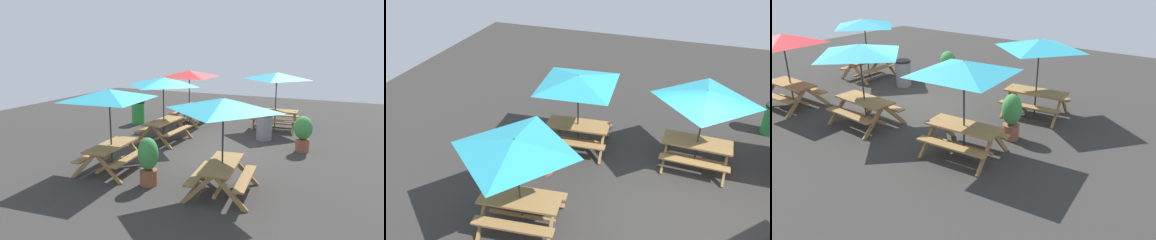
{
  "view_description": "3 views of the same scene",
  "coord_description": "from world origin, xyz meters",
  "views": [
    {
      "loc": [
        -11.41,
        -4.7,
        3.6
      ],
      "look_at": [
        -0.05,
        0.39,
        0.9
      ],
      "focal_mm": 35.0,
      "sensor_mm": 36.0,
      "label": 1
    },
    {
      "loc": [
        -0.39,
        -7.35,
        6.4
      ],
      "look_at": [
        -3.3,
        1.36,
        0.9
      ],
      "focal_mm": 35.0,
      "sensor_mm": 36.0,
      "label": 2
    },
    {
      "loc": [
        -8.03,
        7.82,
        4.29
      ],
      "look_at": [
        -3.3,
        1.36,
        0.9
      ],
      "focal_mm": 35.0,
      "sensor_mm": 36.0,
      "label": 3
    }
  ],
  "objects": [
    {
      "name": "ground_plane",
      "position": [
        0.0,
        0.0,
        0.0
      ],
      "size": [
        24.0,
        24.0,
        0.0
      ],
      "primitive_type": "plane",
      "color": "#33302D",
      "rests_on": "ground"
    },
    {
      "name": "picnic_table_0",
      "position": [
        3.09,
        1.92,
        1.99
      ],
      "size": [
        2.83,
        2.83,
        2.34
      ],
      "rotation": [
        0.0,
        0.0,
        0.02
      ],
      "color": "olive",
      "rests_on": "ground"
    },
    {
      "name": "picnic_table_1",
      "position": [
        3.65,
        -1.68,
        1.99
      ],
      "size": [
        2.07,
        2.07,
        2.34
      ],
      "rotation": [
        0.0,
        0.0,
        1.61
      ],
      "color": "olive",
      "rests_on": "ground"
    },
    {
      "name": "picnic_table_2",
      "position": [
        -3.3,
        1.36,
        1.99
      ],
      "size": [
        2.82,
        2.82,
        2.34
      ],
      "rotation": [
        0.0,
        0.0,
        0.08
      ],
      "color": "olive",
      "rests_on": "ground"
    },
    {
      "name": "picnic_table_3",
      "position": [
        -3.53,
        -1.95,
        1.99
      ],
      "size": [
        2.2,
        2.2,
        2.34
      ],
      "rotation": [
        0.0,
        0.0,
        0.11
      ],
      "color": "olive",
      "rests_on": "ground"
    },
    {
      "name": "picnic_table_4",
      "position": [
        0.03,
        1.53,
        1.99
      ],
      "size": [
        2.07,
        2.07,
        2.34
      ],
      "rotation": [
        0.0,
        0.0,
        -0.03
      ],
      "color": "olive",
      "rests_on": "ground"
    },
    {
      "name": "trash_bin_green",
      "position": [
        2.19,
        3.96,
        0.49
      ],
      "size": [
        0.59,
        0.59,
        0.98
      ],
      "color": "green",
      "rests_on": "ground"
    },
    {
      "name": "trash_bin_gray",
      "position": [
        1.73,
        -1.69,
        0.49
      ],
      "size": [
        0.59,
        0.59,
        0.98
      ],
      "color": "gray",
      "rests_on": "ground"
    },
    {
      "name": "potted_plant_0",
      "position": [
        -3.76,
        -0.08,
        0.66
      ],
      "size": [
        0.52,
        0.52,
        1.23
      ],
      "color": "#935138",
      "rests_on": "ground"
    },
    {
      "name": "potted_plant_1",
      "position": [
        0.8,
        -3.18,
        0.65
      ],
      "size": [
        0.59,
        0.59,
        1.17
      ],
      "color": "#935138",
      "rests_on": "ground"
    }
  ]
}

